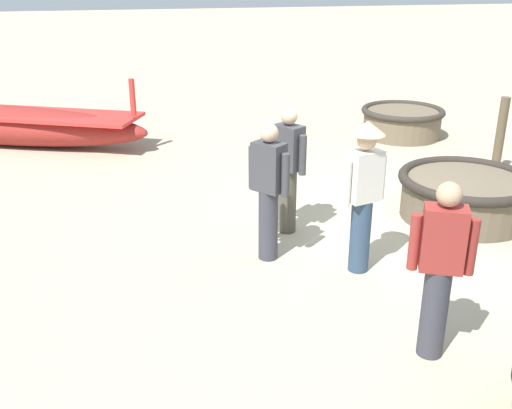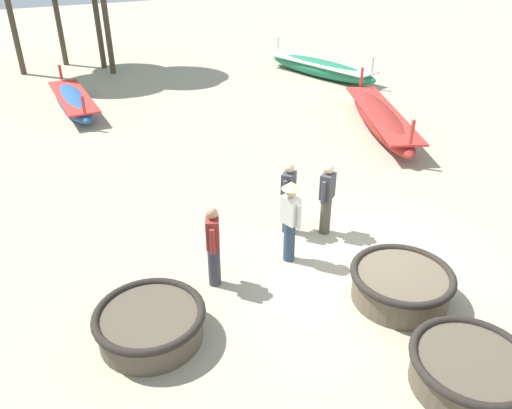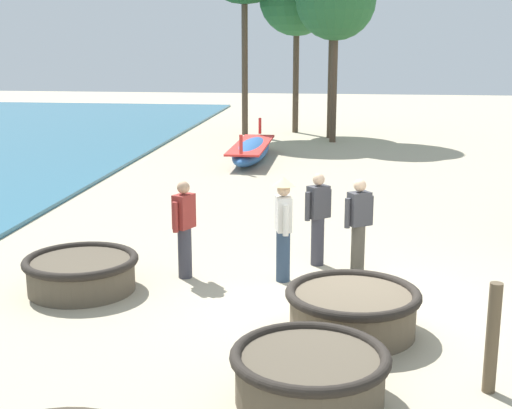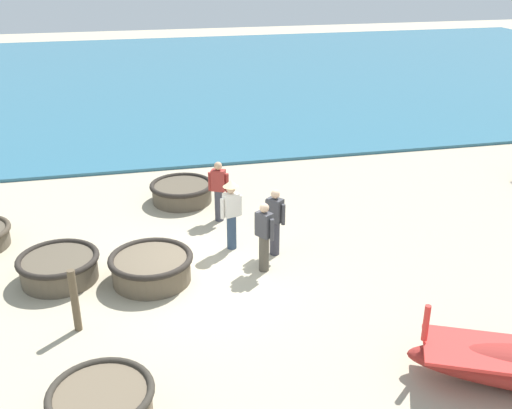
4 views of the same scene
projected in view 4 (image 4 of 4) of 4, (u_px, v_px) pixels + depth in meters
ground_plane at (202, 274)px, 12.79m from camera, size 80.00×80.00×0.00m
sea at (222, 75)px, 31.97m from camera, size 28.00×52.00×0.10m
coracle_nearest at (182, 191)px, 16.26m from camera, size 1.73×1.73×0.54m
coracle_tilted at (151, 267)px, 12.41m from camera, size 1.75×1.75×0.59m
coracle_far_right at (59, 267)px, 12.44m from camera, size 1.69×1.69×0.57m
coracle_beside_post at (102, 403)px, 8.75m from camera, size 1.58×1.58×0.56m
fisherman_with_hat at (275, 220)px, 13.28m from camera, size 0.43×0.39×1.57m
fisherman_crouching at (231, 210)px, 13.50m from camera, size 0.36×0.52×1.67m
fisherman_standing_right at (264, 235)px, 12.60m from camera, size 0.46×0.37×1.57m
fisherman_standing_left at (219, 190)px, 14.94m from camera, size 0.34×0.49×1.57m
mooring_post_shoreline at (75, 301)px, 10.69m from camera, size 0.14×0.14×1.24m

